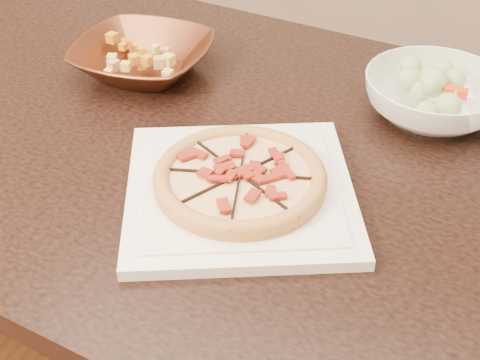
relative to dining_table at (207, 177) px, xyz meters
The scene contains 7 objects.
dining_table is the anchor object (origin of this frame).
plate 0.21m from the dining_table, 50.37° to the right, with size 0.43×0.43×0.02m.
pizza 0.23m from the dining_table, 50.36° to the right, with size 0.25×0.25×0.03m.
bronze_bowl 0.27m from the dining_table, 142.96° to the left, with size 0.25×0.25×0.06m, color brown.
mixed_dish 0.30m from the dining_table, 143.31° to the left, with size 0.11×0.13×0.03m.
salad_bowl 0.41m from the dining_table, 28.31° to the left, with size 0.24×0.24×0.07m, color white.
salad 0.43m from the dining_table, 28.44° to the left, with size 0.09×0.11×0.04m.
Camera 1 is at (0.45, -0.81, 1.37)m, focal length 50.00 mm.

